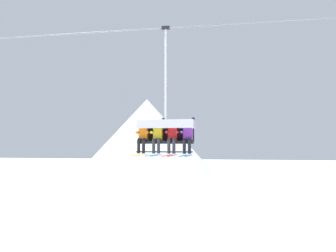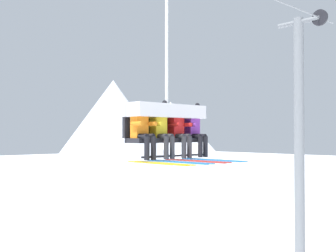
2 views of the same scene
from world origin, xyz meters
The scene contains 7 objects.
mountain_peak_west centered at (-7.42, 32.64, 5.75)m, with size 20.97×20.97×11.50m.
lift_cable centered at (0.92, -0.80, 9.30)m, with size 17.35×0.05×0.05m.
chairlift_chair centered at (1.35, -0.73, 5.72)m, with size 2.02×0.74×4.56m.
skier_orange centered at (0.55, -0.95, 5.37)m, with size 0.46×1.70×1.23m.
skier_yellow centered at (1.09, -0.94, 5.39)m, with size 0.48×1.70×1.34m.
skier_red centered at (1.62, -0.95, 5.37)m, with size 0.46×1.70×1.23m.
skier_purple centered at (2.16, -0.94, 5.39)m, with size 0.48×1.70×1.34m.
Camera 1 is at (3.44, -12.25, 5.07)m, focal length 35.00 mm.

